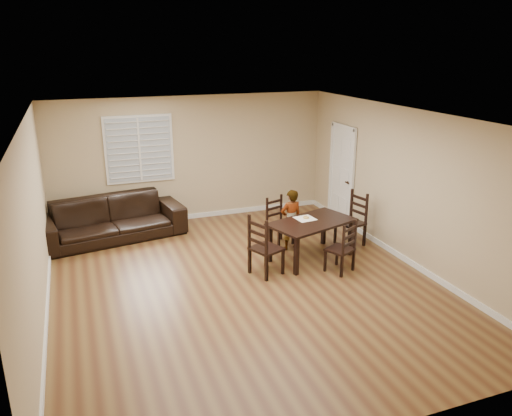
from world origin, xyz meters
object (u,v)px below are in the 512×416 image
(dining_table, at_px, (312,226))
(chair_left, at_px, (261,249))
(chair_right, at_px, (355,220))
(child, at_px, (291,220))
(chair_far, at_px, (345,250))
(chair_near, at_px, (276,222))
(sofa, at_px, (111,219))
(donut, at_px, (306,217))

(dining_table, bearing_deg, chair_left, -179.50)
(chair_right, distance_m, child, 1.30)
(dining_table, distance_m, chair_far, 0.83)
(chair_near, xyz_separation_m, sofa, (-2.99, 1.33, -0.01))
(chair_left, bearing_deg, child, -69.05)
(chair_left, relative_size, sofa, 0.37)
(chair_right, height_order, donut, chair_right)
(chair_left, bearing_deg, chair_far, -128.32)
(chair_far, height_order, sofa, chair_far)
(dining_table, distance_m, chair_right, 1.18)
(chair_right, height_order, child, child)
(chair_left, relative_size, donut, 9.71)
(child, bearing_deg, chair_right, 168.42)
(donut, bearing_deg, chair_far, -72.19)
(chair_near, xyz_separation_m, chair_right, (1.42, -0.57, 0.05))
(donut, bearing_deg, chair_near, 109.45)
(chair_left, distance_m, sofa, 3.41)
(child, relative_size, sofa, 0.41)
(chair_near, xyz_separation_m, chair_left, (-0.81, -1.29, 0.05))
(dining_table, xyz_separation_m, chair_right, (1.12, 0.35, -0.15))
(dining_table, xyz_separation_m, child, (-0.17, 0.52, -0.04))
(chair_left, bearing_deg, chair_near, -54.71)
(chair_left, height_order, sofa, chair_left)
(child, xyz_separation_m, sofa, (-3.12, 1.73, -0.17))
(donut, bearing_deg, sofa, 147.37)
(dining_table, xyz_separation_m, donut, (-0.03, 0.17, 0.11))
(chair_right, height_order, sofa, chair_right)
(child, distance_m, sofa, 3.57)
(chair_right, bearing_deg, donut, -94.38)
(chair_far, relative_size, chair_right, 0.88)
(chair_left, xyz_separation_m, chair_right, (2.23, 0.72, -0.01))
(chair_far, bearing_deg, chair_left, -42.74)
(dining_table, height_order, chair_far, chair_far)
(chair_far, distance_m, donut, 1.03)
(chair_left, height_order, chair_right, chair_left)
(chair_near, xyz_separation_m, child, (0.13, -0.40, 0.16))
(child, bearing_deg, sofa, -32.87)
(dining_table, distance_m, sofa, 4.00)
(chair_left, bearing_deg, chair_right, -94.62)
(chair_near, distance_m, donut, 0.86)
(dining_table, bearing_deg, chair_far, -88.75)
(chair_left, xyz_separation_m, child, (0.94, 0.89, 0.11))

